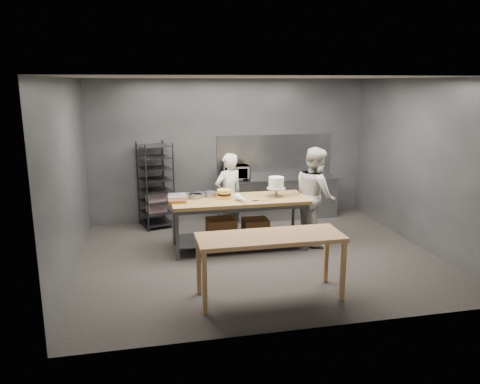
% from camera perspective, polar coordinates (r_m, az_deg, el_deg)
% --- Properties ---
extents(ground, '(6.00, 6.00, 0.00)m').
position_cam_1_polar(ground, '(8.16, 2.23, -7.77)').
color(ground, black).
rests_on(ground, ground).
extents(back_wall, '(6.00, 0.04, 3.00)m').
position_cam_1_polar(back_wall, '(10.15, -1.19, 5.20)').
color(back_wall, '#4C4F54').
rests_on(back_wall, ground).
extents(work_table, '(2.40, 0.90, 0.92)m').
position_cam_1_polar(work_table, '(8.35, -0.26, -3.10)').
color(work_table, brown).
rests_on(work_table, ground).
extents(near_counter, '(2.00, 0.70, 0.90)m').
position_cam_1_polar(near_counter, '(6.41, 3.71, -6.03)').
color(near_counter, olive).
rests_on(near_counter, ground).
extents(back_counter, '(2.60, 0.60, 0.90)m').
position_cam_1_polar(back_counter, '(10.29, 4.65, -0.69)').
color(back_counter, slate).
rests_on(back_counter, ground).
extents(splashback_panel, '(2.60, 0.02, 0.90)m').
position_cam_1_polar(splashback_panel, '(10.39, 4.27, 4.51)').
color(splashback_panel, slate).
rests_on(splashback_panel, back_counter).
extents(speed_rack, '(0.76, 0.79, 1.75)m').
position_cam_1_polar(speed_rack, '(9.70, -10.24, 0.73)').
color(speed_rack, black).
rests_on(speed_rack, ground).
extents(chef_behind, '(0.70, 0.60, 1.63)m').
position_cam_1_polar(chef_behind, '(8.95, -1.40, -0.40)').
color(chef_behind, silver).
rests_on(chef_behind, ground).
extents(chef_right, '(0.69, 0.88, 1.79)m').
position_cam_1_polar(chef_right, '(8.70, 9.14, -0.41)').
color(chef_right, silver).
rests_on(chef_right, ground).
extents(microwave, '(0.54, 0.37, 0.30)m').
position_cam_1_polar(microwave, '(9.93, -0.48, 2.38)').
color(microwave, black).
rests_on(microwave, back_counter).
extents(frosted_cake_stand, '(0.34, 0.34, 0.36)m').
position_cam_1_polar(frosted_cake_stand, '(8.38, 4.44, 0.98)').
color(frosted_cake_stand, '#A99E87').
rests_on(frosted_cake_stand, work_table).
extents(layer_cake, '(0.25, 0.25, 0.16)m').
position_cam_1_polar(layer_cake, '(8.25, -1.94, -0.24)').
color(layer_cake, '#EFB54C').
rests_on(layer_cake, work_table).
extents(cake_pans, '(0.71, 0.36, 0.07)m').
position_cam_1_polar(cake_pans, '(8.36, -5.15, -0.41)').
color(cake_pans, gray).
rests_on(cake_pans, work_table).
extents(piping_bag, '(0.21, 0.40, 0.12)m').
position_cam_1_polar(piping_bag, '(7.99, 0.22, -0.83)').
color(piping_bag, white).
rests_on(piping_bag, work_table).
extents(offset_spatula, '(0.36, 0.02, 0.02)m').
position_cam_1_polar(offset_spatula, '(8.11, 2.44, -1.04)').
color(offset_spatula, slate).
rests_on(offset_spatula, work_table).
extents(pastry_clamshells, '(0.33, 0.38, 0.11)m').
position_cam_1_polar(pastry_clamshells, '(8.12, -7.65, -0.76)').
color(pastry_clamshells, '#A46820').
rests_on(pastry_clamshells, work_table).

